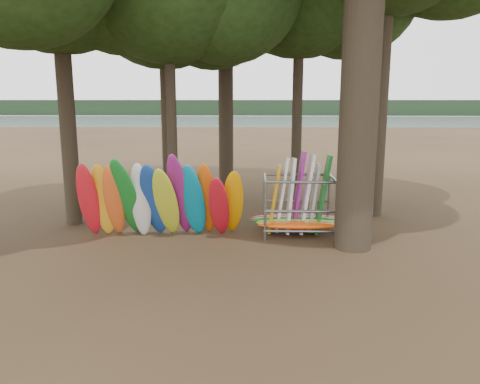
{
  "coord_description": "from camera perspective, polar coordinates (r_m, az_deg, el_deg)",
  "views": [
    {
      "loc": [
        1.25,
        -13.58,
        4.43
      ],
      "look_at": [
        0.75,
        1.5,
        1.4
      ],
      "focal_mm": 35.0,
      "sensor_mm": 36.0,
      "label": 1
    }
  ],
  "objects": [
    {
      "name": "far_shore",
      "position": [
        123.61,
        1.34,
        10.23
      ],
      "size": [
        160.0,
        4.0,
        4.0
      ],
      "primitive_type": "cube",
      "color": "black",
      "rests_on": "ground"
    },
    {
      "name": "storage_rack",
      "position": [
        15.54,
        7.12,
        -1.85
      ],
      "size": [
        3.19,
        1.5,
        2.74
      ],
      "color": "slate",
      "rests_on": "ground"
    },
    {
      "name": "ground",
      "position": [
        14.34,
        -3.21,
        -6.66
      ],
      "size": [
        120.0,
        120.0,
        0.0
      ],
      "primitive_type": "plane",
      "color": "#47331E",
      "rests_on": "ground"
    },
    {
      "name": "lake",
      "position": [
        73.72,
        0.93,
        7.91
      ],
      "size": [
        160.0,
        160.0,
        0.0
      ],
      "primitive_type": "plane",
      "color": "gray",
      "rests_on": "ground"
    },
    {
      "name": "kayak_row",
      "position": [
        15.04,
        -9.94,
        -1.03
      ],
      "size": [
        5.36,
        2.16,
        2.98
      ],
      "color": "red",
      "rests_on": "ground"
    }
  ]
}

